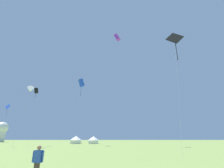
{
  "coord_description": "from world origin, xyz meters",
  "views": [
    {
      "loc": [
        -0.45,
        -3.42,
        2.08
      ],
      "look_at": [
        0.0,
        32.0,
        14.01
      ],
      "focal_mm": 25.84,
      "sensor_mm": 36.0,
      "label": 1
    }
  ],
  "objects_px": {
    "kite_black_diamond": "(175,39)",
    "kite_blue_diamond": "(7,108)",
    "kite_white_delta": "(30,90)",
    "kite_black_box": "(36,91)",
    "kite_purple_box": "(117,37)",
    "kite_blue_box": "(81,83)",
    "festival_tent_left": "(76,139)",
    "festival_tent_center": "(93,140)",
    "person_spectator": "(37,164)",
    "observatory_dome": "(1,131)"
  },
  "relations": [
    {
      "from": "kite_white_delta",
      "to": "observatory_dome",
      "type": "height_order",
      "value": "kite_white_delta"
    },
    {
      "from": "kite_black_diamond",
      "to": "kite_blue_box",
      "type": "xyz_separation_m",
      "value": [
        -20.31,
        28.6,
        2.13
      ]
    },
    {
      "from": "kite_black_box",
      "to": "kite_blue_box",
      "type": "relative_size",
      "value": 0.83
    },
    {
      "from": "kite_black_box",
      "to": "observatory_dome",
      "type": "xyz_separation_m",
      "value": [
        -36.79,
        43.92,
        -10.64
      ]
    },
    {
      "from": "kite_black_box",
      "to": "observatory_dome",
      "type": "height_order",
      "value": "kite_black_box"
    },
    {
      "from": "kite_blue_box",
      "to": "festival_tent_left",
      "type": "relative_size",
      "value": 4.7
    },
    {
      "from": "kite_blue_diamond",
      "to": "observatory_dome",
      "type": "bearing_deg",
      "value": 123.01
    },
    {
      "from": "kite_black_box",
      "to": "festival_tent_left",
      "type": "distance_m",
      "value": 24.77
    },
    {
      "from": "kite_black_diamond",
      "to": "kite_purple_box",
      "type": "relative_size",
      "value": 0.53
    },
    {
      "from": "kite_black_diamond",
      "to": "person_spectator",
      "type": "relative_size",
      "value": 11.1
    },
    {
      "from": "kite_purple_box",
      "to": "kite_black_diamond",
      "type": "bearing_deg",
      "value": -71.51
    },
    {
      "from": "kite_black_diamond",
      "to": "kite_blue_diamond",
      "type": "bearing_deg",
      "value": 152.03
    },
    {
      "from": "festival_tent_left",
      "to": "festival_tent_center",
      "type": "bearing_deg",
      "value": -0.0
    },
    {
      "from": "person_spectator",
      "to": "festival_tent_center",
      "type": "bearing_deg",
      "value": 92.73
    },
    {
      "from": "person_spectator",
      "to": "festival_tent_left",
      "type": "distance_m",
      "value": 58.75
    },
    {
      "from": "kite_purple_box",
      "to": "observatory_dome",
      "type": "xyz_separation_m",
      "value": [
        -63.1,
        46.95,
        -28.98
      ]
    },
    {
      "from": "kite_black_diamond",
      "to": "observatory_dome",
      "type": "bearing_deg",
      "value": 134.87
    },
    {
      "from": "kite_blue_box",
      "to": "observatory_dome",
      "type": "distance_m",
      "value": 68.2
    },
    {
      "from": "kite_black_diamond",
      "to": "kite_blue_diamond",
      "type": "distance_m",
      "value": 43.56
    },
    {
      "from": "kite_purple_box",
      "to": "kite_black_box",
      "type": "bearing_deg",
      "value": 173.44
    },
    {
      "from": "person_spectator",
      "to": "festival_tent_center",
      "type": "relative_size",
      "value": 0.4
    },
    {
      "from": "kite_purple_box",
      "to": "festival_tent_center",
      "type": "distance_m",
      "value": 39.74
    },
    {
      "from": "kite_blue_diamond",
      "to": "kite_white_delta",
      "type": "bearing_deg",
      "value": -8.94
    },
    {
      "from": "kite_blue_diamond",
      "to": "person_spectator",
      "type": "bearing_deg",
      "value": -55.1
    },
    {
      "from": "kite_black_diamond",
      "to": "person_spectator",
      "type": "bearing_deg",
      "value": -136.4
    },
    {
      "from": "kite_white_delta",
      "to": "festival_tent_left",
      "type": "xyz_separation_m",
      "value": [
        8.19,
        25.12,
        -12.86
      ]
    },
    {
      "from": "kite_black_diamond",
      "to": "person_spectator",
      "type": "xyz_separation_m",
      "value": [
        -14.32,
        -13.64,
        -16.7
      ]
    },
    {
      "from": "kite_black_diamond",
      "to": "festival_tent_left",
      "type": "distance_m",
      "value": 52.82
    },
    {
      "from": "person_spectator",
      "to": "festival_tent_left",
      "type": "height_order",
      "value": "festival_tent_left"
    },
    {
      "from": "person_spectator",
      "to": "kite_white_delta",
      "type": "bearing_deg",
      "value": 118.45
    },
    {
      "from": "kite_black_box",
      "to": "kite_blue_diamond",
      "type": "relative_size",
      "value": 1.62
    },
    {
      "from": "kite_black_box",
      "to": "kite_blue_box",
      "type": "distance_m",
      "value": 14.62
    },
    {
      "from": "kite_black_diamond",
      "to": "kite_blue_diamond",
      "type": "height_order",
      "value": "kite_black_diamond"
    },
    {
      "from": "kite_black_diamond",
      "to": "kite_purple_box",
      "type": "distance_m",
      "value": 31.39
    },
    {
      "from": "kite_white_delta",
      "to": "festival_tent_center",
      "type": "xyz_separation_m",
      "value": [
        15.03,
        25.12,
        -12.92
      ]
    },
    {
      "from": "person_spectator",
      "to": "kite_black_diamond",
      "type": "bearing_deg",
      "value": 43.6
    },
    {
      "from": "person_spectator",
      "to": "observatory_dome",
      "type": "relative_size",
      "value": 0.16
    },
    {
      "from": "kite_black_box",
      "to": "festival_tent_center",
      "type": "bearing_deg",
      "value": 43.39
    },
    {
      "from": "kite_blue_diamond",
      "to": "festival_tent_center",
      "type": "relative_size",
      "value": 2.52
    },
    {
      "from": "observatory_dome",
      "to": "kite_black_diamond",
      "type": "bearing_deg",
      "value": -45.13
    },
    {
      "from": "kite_white_delta",
      "to": "kite_black_diamond",
      "type": "bearing_deg",
      "value": -30.87
    },
    {
      "from": "kite_black_box",
      "to": "kite_black_diamond",
      "type": "distance_m",
      "value": 44.36
    },
    {
      "from": "kite_blue_diamond",
      "to": "kite_black_box",
      "type": "bearing_deg",
      "value": 66.9
    },
    {
      "from": "kite_black_box",
      "to": "festival_tent_left",
      "type": "relative_size",
      "value": 3.92
    },
    {
      "from": "kite_black_box",
      "to": "kite_purple_box",
      "type": "relative_size",
      "value": 0.48
    },
    {
      "from": "kite_black_box",
      "to": "kite_purple_box",
      "type": "bearing_deg",
      "value": -6.56
    },
    {
      "from": "kite_blue_diamond",
      "to": "observatory_dome",
      "type": "relative_size",
      "value": 1.0
    },
    {
      "from": "kite_black_box",
      "to": "person_spectator",
      "type": "bearing_deg",
      "value": -63.93
    },
    {
      "from": "kite_blue_diamond",
      "to": "festival_tent_center",
      "type": "xyz_separation_m",
      "value": [
        20.77,
        24.21,
        -8.23
      ]
    },
    {
      "from": "festival_tent_left",
      "to": "festival_tent_center",
      "type": "xyz_separation_m",
      "value": [
        6.84,
        -0.0,
        -0.07
      ]
    }
  ]
}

